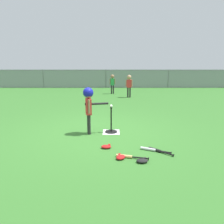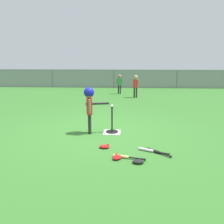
{
  "view_description": "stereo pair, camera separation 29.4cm",
  "coord_description": "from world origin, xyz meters",
  "px_view_note": "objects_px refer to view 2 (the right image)",
  "views": [
    {
      "loc": [
        0.4,
        -5.89,
        1.95
      ],
      "look_at": [
        0.37,
        0.04,
        0.55
      ],
      "focal_mm": 37.62,
      "sensor_mm": 36.0,
      "label": 1
    },
    {
      "loc": [
        0.69,
        -5.88,
        1.95
      ],
      "look_at": [
        0.37,
        0.04,
        0.55
      ],
      "focal_mm": 37.62,
      "sensor_mm": 36.0,
      "label": 2
    }
  ],
  "objects_px": {
    "fielder_deep_right": "(119,81)",
    "glove_tossed_aside": "(138,161)",
    "batting_tee": "(112,128)",
    "glove_by_plate": "(117,157)",
    "spare_bat_silver": "(149,150)",
    "glove_near_bats": "(105,147)",
    "baseball_on_tee": "(112,106)",
    "spare_bat_wood": "(124,157)",
    "spare_bat_black": "(155,151)",
    "fielder_deep_left": "(136,83)",
    "batter_child": "(89,101)"
  },
  "relations": [
    {
      "from": "spare_bat_wood",
      "to": "glove_near_bats",
      "type": "xyz_separation_m",
      "value": [
        -0.44,
        0.51,
        0.01
      ]
    },
    {
      "from": "batting_tee",
      "to": "spare_bat_silver",
      "type": "height_order",
      "value": "batting_tee"
    },
    {
      "from": "spare_bat_silver",
      "to": "glove_near_bats",
      "type": "xyz_separation_m",
      "value": [
        -0.96,
        0.15,
        0.01
      ]
    },
    {
      "from": "fielder_deep_left",
      "to": "fielder_deep_right",
      "type": "relative_size",
      "value": 1.06
    },
    {
      "from": "spare_bat_wood",
      "to": "spare_bat_black",
      "type": "height_order",
      "value": "same"
    },
    {
      "from": "batting_tee",
      "to": "spare_bat_wood",
      "type": "bearing_deg",
      "value": -78.45
    },
    {
      "from": "batting_tee",
      "to": "fielder_deep_right",
      "type": "xyz_separation_m",
      "value": [
        0.04,
        6.59,
        0.56
      ]
    },
    {
      "from": "batting_tee",
      "to": "spare_bat_wood",
      "type": "distance_m",
      "value": 1.66
    },
    {
      "from": "batter_child",
      "to": "spare_bat_black",
      "type": "xyz_separation_m",
      "value": [
        1.55,
        -1.2,
        -0.83
      ]
    },
    {
      "from": "glove_tossed_aside",
      "to": "glove_near_bats",
      "type": "bearing_deg",
      "value": 134.41
    },
    {
      "from": "batter_child",
      "to": "spare_bat_black",
      "type": "height_order",
      "value": "batter_child"
    },
    {
      "from": "glove_tossed_aside",
      "to": "spare_bat_wood",
      "type": "bearing_deg",
      "value": 141.8
    },
    {
      "from": "batter_child",
      "to": "spare_bat_silver",
      "type": "xyz_separation_m",
      "value": [
        1.42,
        -1.16,
        -0.83
      ]
    },
    {
      "from": "batter_child",
      "to": "fielder_deep_right",
      "type": "relative_size",
      "value": 1.17
    },
    {
      "from": "spare_bat_black",
      "to": "fielder_deep_left",
      "type": "bearing_deg",
      "value": 91.08
    },
    {
      "from": "fielder_deep_right",
      "to": "glove_tossed_aside",
      "type": "bearing_deg",
      "value": -86.26
    },
    {
      "from": "spare_bat_black",
      "to": "baseball_on_tee",
      "type": "bearing_deg",
      "value": 126.63
    },
    {
      "from": "batting_tee",
      "to": "baseball_on_tee",
      "type": "xyz_separation_m",
      "value": [
        0.0,
        0.0,
        0.6
      ]
    },
    {
      "from": "baseball_on_tee",
      "to": "glove_by_plate",
      "type": "relative_size",
      "value": 0.27
    },
    {
      "from": "baseball_on_tee",
      "to": "batter_child",
      "type": "distance_m",
      "value": 0.6
    },
    {
      "from": "spare_bat_silver",
      "to": "glove_tossed_aside",
      "type": "xyz_separation_m",
      "value": [
        -0.26,
        -0.56,
        0.01
      ]
    },
    {
      "from": "spare_bat_wood",
      "to": "spare_bat_black",
      "type": "bearing_deg",
      "value": 25.46
    },
    {
      "from": "fielder_deep_right",
      "to": "spare_bat_wood",
      "type": "distance_m",
      "value": 8.24
    },
    {
      "from": "fielder_deep_right",
      "to": "glove_by_plate",
      "type": "relative_size",
      "value": 3.79
    },
    {
      "from": "glove_by_plate",
      "to": "spare_bat_wood",
      "type": "bearing_deg",
      "value": 15.89
    },
    {
      "from": "baseball_on_tee",
      "to": "spare_bat_wood",
      "type": "bearing_deg",
      "value": -78.45
    },
    {
      "from": "batter_child",
      "to": "glove_tossed_aside",
      "type": "height_order",
      "value": "batter_child"
    },
    {
      "from": "baseball_on_tee",
      "to": "glove_tossed_aside",
      "type": "distance_m",
      "value": 2.04
    },
    {
      "from": "spare_bat_black",
      "to": "glove_tossed_aside",
      "type": "relative_size",
      "value": 2.04
    },
    {
      "from": "batting_tee",
      "to": "glove_near_bats",
      "type": "bearing_deg",
      "value": -95.29
    },
    {
      "from": "batter_child",
      "to": "glove_tossed_aside",
      "type": "bearing_deg",
      "value": -55.89
    },
    {
      "from": "fielder_deep_right",
      "to": "glove_tossed_aside",
      "type": "relative_size",
      "value": 4.48
    },
    {
      "from": "fielder_deep_right",
      "to": "spare_bat_black",
      "type": "relative_size",
      "value": 2.2
    },
    {
      "from": "baseball_on_tee",
      "to": "spare_bat_silver",
      "type": "bearing_deg",
      "value": -55.98
    },
    {
      "from": "spare_bat_wood",
      "to": "glove_by_plate",
      "type": "height_order",
      "value": "glove_by_plate"
    },
    {
      "from": "batter_child",
      "to": "glove_by_plate",
      "type": "relative_size",
      "value": 4.45
    },
    {
      "from": "fielder_deep_left",
      "to": "batter_child",
      "type": "bearing_deg",
      "value": -104.3
    },
    {
      "from": "spare_bat_silver",
      "to": "glove_by_plate",
      "type": "bearing_deg",
      "value": -149.36
    },
    {
      "from": "baseball_on_tee",
      "to": "fielder_deep_left",
      "type": "xyz_separation_m",
      "value": [
        0.85,
        5.45,
        -0.01
      ]
    },
    {
      "from": "batter_child",
      "to": "spare_bat_silver",
      "type": "distance_m",
      "value": 2.01
    },
    {
      "from": "fielder_deep_left",
      "to": "glove_tossed_aside",
      "type": "xyz_separation_m",
      "value": [
        -0.26,
        -7.28,
        -0.67
      ]
    },
    {
      "from": "batting_tee",
      "to": "glove_tossed_aside",
      "type": "bearing_deg",
      "value": -72.0
    },
    {
      "from": "spare_bat_silver",
      "to": "glove_by_plate",
      "type": "relative_size",
      "value": 2.28
    },
    {
      "from": "baseball_on_tee",
      "to": "fielder_deep_right",
      "type": "distance_m",
      "value": 6.59
    },
    {
      "from": "spare_bat_silver",
      "to": "glove_tossed_aside",
      "type": "bearing_deg",
      "value": -115.04
    },
    {
      "from": "glove_by_plate",
      "to": "glove_tossed_aside",
      "type": "bearing_deg",
      "value": -22.51
    },
    {
      "from": "fielder_deep_left",
      "to": "spare_bat_wood",
      "type": "distance_m",
      "value": 7.12
    },
    {
      "from": "batting_tee",
      "to": "spare_bat_silver",
      "type": "relative_size",
      "value": 1.08
    },
    {
      "from": "batting_tee",
      "to": "glove_by_plate",
      "type": "xyz_separation_m",
      "value": [
        0.19,
        -1.66,
        -0.07
      ]
    },
    {
      "from": "baseball_on_tee",
      "to": "glove_near_bats",
      "type": "relative_size",
      "value": 0.33
    }
  ]
}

